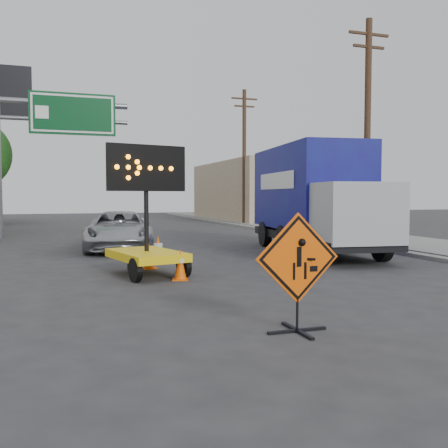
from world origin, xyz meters
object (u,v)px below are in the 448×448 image
pickup_truck (119,231)px  box_truck (314,204)px  construction_sign (298,269)px  arrow_board (147,247)px

pickup_truck → box_truck: bearing=-18.0°
construction_sign → box_truck: (5.15, 8.99, 0.76)m
construction_sign → pickup_truck: construction_sign is taller
construction_sign → arrow_board: bearing=101.2°
construction_sign → arrow_board: (-1.22, 5.83, -0.21)m
arrow_board → box_truck: bearing=12.4°
construction_sign → arrow_board: size_ratio=0.54×
construction_sign → box_truck: box_truck is taller
arrow_board → pickup_truck: size_ratio=0.64×
pickup_truck → arrow_board: bearing=-82.6°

